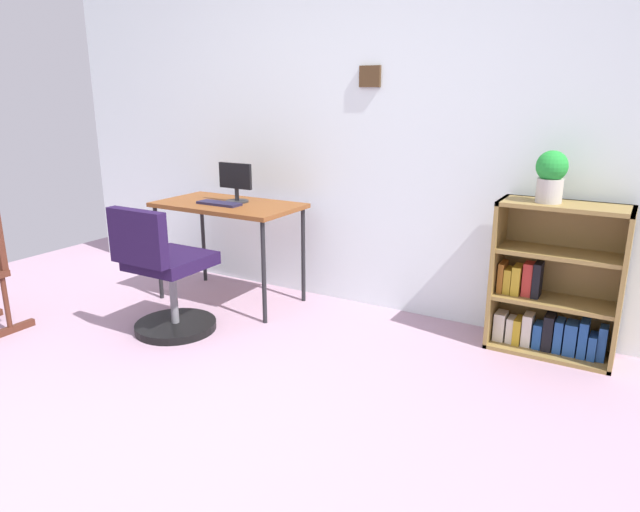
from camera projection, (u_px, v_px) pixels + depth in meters
name	position (u px, v px, depth m)	size (l,w,h in m)	color
ground_plane	(127.00, 445.00, 2.51)	(6.24, 6.24, 0.00)	#A8879C
wall_back	(354.00, 139.00, 3.97)	(5.20, 0.12, 2.35)	white
desk	(228.00, 211.00, 4.09)	(1.03, 0.57, 0.73)	brown
monitor	(236.00, 182.00, 4.06)	(0.27, 0.16, 0.28)	#262628
keyboard	(219.00, 203.00, 4.01)	(0.33, 0.11, 0.02)	#211D37
office_chair	(165.00, 279.00, 3.58)	(0.52, 0.55, 0.84)	black
bookshelf_low	(553.00, 289.00, 3.33)	(0.70, 0.30, 0.90)	olive
potted_plant_on_shelf	(551.00, 175.00, 3.14)	(0.17, 0.17, 0.29)	#B7B2A8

